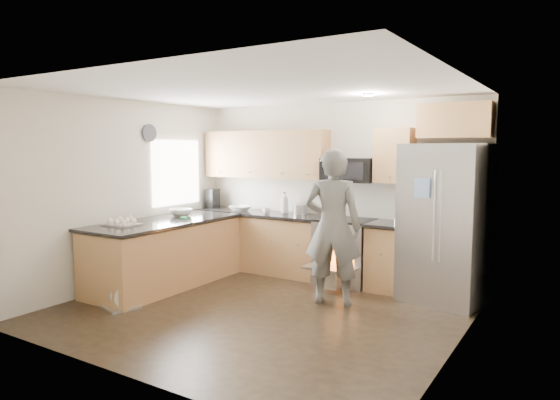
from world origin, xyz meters
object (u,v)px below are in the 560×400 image
Objects in this scene: dish_rack at (119,301)px; refrigerator at (445,224)px; stove_range at (345,236)px; person at (333,227)px.

refrigerator is at bearing 35.00° from dish_rack.
stove_range is 3.23× the size of dish_rack.
stove_range is 0.93× the size of person.
refrigerator reaches higher than dish_rack.
stove_range is at bearing -91.15° from person.
refrigerator is 3.58× the size of dish_rack.
refrigerator is at bearing -161.40° from person.
person is at bearing 34.78° from dish_rack.
person is (-1.15, -0.82, -0.03)m from refrigerator.
refrigerator is 1.41m from person.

